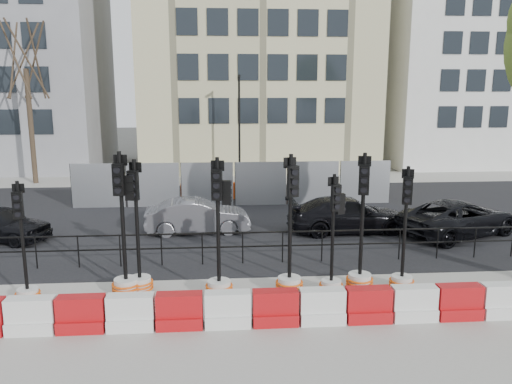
{
  "coord_description": "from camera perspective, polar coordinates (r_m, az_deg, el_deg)",
  "views": [
    {
      "loc": [
        -0.67,
        -13.04,
        5.1
      ],
      "look_at": [
        0.53,
        3.0,
        1.84
      ],
      "focal_mm": 35.0,
      "sensor_mm": 36.0,
      "label": 1
    }
  ],
  "objects": [
    {
      "name": "sidewalk_far",
      "position": [
        29.49,
        -2.93,
        1.49
      ],
      "size": [
        40.0,
        4.0,
        0.02
      ],
      "primitive_type": "cube",
      "color": "gray",
      "rests_on": "ground"
    },
    {
      "name": "traffic_signal_g",
      "position": [
        13.3,
        11.84,
        -7.92
      ],
      "size": [
        0.71,
        0.71,
        3.61
      ],
      "rotation": [
        0.0,
        0.0,
        -0.28
      ],
      "color": "silver",
      "rests_on": "ground"
    },
    {
      "name": "building_cream",
      "position": [
        35.35,
        0.06,
        17.78
      ],
      "size": [
        15.0,
        10.06,
        18.0
      ],
      "color": "beige",
      "rests_on": "ground"
    },
    {
      "name": "traffic_signal_h",
      "position": [
        13.54,
        16.4,
        -8.11
      ],
      "size": [
        0.65,
        0.65,
        3.28
      ],
      "rotation": [
        0.0,
        0.0,
        -0.31
      ],
      "color": "silver",
      "rests_on": "ground"
    },
    {
      "name": "traffic_signal_b",
      "position": [
        13.06,
        -14.71,
        -7.81
      ],
      "size": [
        0.73,
        0.73,
        3.69
      ],
      "rotation": [
        0.0,
        0.0,
        -0.13
      ],
      "color": "silver",
      "rests_on": "ground"
    },
    {
      "name": "car_c",
      "position": [
        18.62,
        10.48,
        -2.59
      ],
      "size": [
        2.25,
        4.63,
        1.29
      ],
      "primitive_type": "imported",
      "rotation": [
        0.0,
        0.0,
        1.62
      ],
      "color": "black",
      "rests_on": "ground"
    },
    {
      "name": "traffic_signal_f",
      "position": [
        12.9,
        8.71,
        -8.43
      ],
      "size": [
        0.61,
        0.61,
        3.12
      ],
      "rotation": [
        0.0,
        0.0,
        0.23
      ],
      "color": "silver",
      "rests_on": "ground"
    },
    {
      "name": "building_grey",
      "position": [
        37.53,
        -25.83,
        13.24
      ],
      "size": [
        11.0,
        9.06,
        14.0
      ],
      "color": "gray",
      "rests_on": "ground"
    },
    {
      "name": "car_d",
      "position": [
        19.34,
        22.12,
        -2.74
      ],
      "size": [
        5.61,
        6.24,
        1.29
      ],
      "primitive_type": "imported",
      "rotation": [
        0.0,
        0.0,
        1.99
      ],
      "color": "black",
      "rests_on": "ground"
    },
    {
      "name": "ground",
      "position": [
        14.02,
        -1.28,
        -9.89
      ],
      "size": [
        120.0,
        120.0,
        0.0
      ],
      "primitive_type": "plane",
      "color": "#51514C",
      "rests_on": "ground"
    },
    {
      "name": "traffic_signal_e",
      "position": [
        12.84,
        3.88,
        -8.42
      ],
      "size": [
        0.71,
        0.71,
        3.6
      ],
      "rotation": [
        0.0,
        0.0,
        0.28
      ],
      "color": "silver",
      "rests_on": "ground"
    },
    {
      "name": "tree_bare_far",
      "position": [
        30.39,
        -24.88,
        13.35
      ],
      "size": [
        2.0,
        2.0,
        9.0
      ],
      "color": "#473828",
      "rests_on": "ground"
    },
    {
      "name": "traffic_signal_c",
      "position": [
        13.2,
        -13.24,
        -8.27
      ],
      "size": [
        0.68,
        0.68,
        3.47
      ],
      "rotation": [
        0.0,
        0.0,
        -0.2
      ],
      "color": "silver",
      "rests_on": "ground"
    },
    {
      "name": "building_white",
      "position": [
        39.34,
        23.21,
        14.78
      ],
      "size": [
        12.0,
        9.06,
        16.0
      ],
      "color": "silver",
      "rests_on": "ground"
    },
    {
      "name": "kerb_railing",
      "position": [
        14.93,
        -1.53,
        -5.76
      ],
      "size": [
        18.0,
        0.04,
        1.0
      ],
      "color": "black",
      "rests_on": "ground"
    },
    {
      "name": "barrier_row",
      "position": [
        11.3,
        -0.51,
        -13.32
      ],
      "size": [
        16.75,
        0.5,
        0.8
      ],
      "color": "#B4120E",
      "rests_on": "ground"
    },
    {
      "name": "road",
      "position": [
        20.69,
        -2.31,
        -2.79
      ],
      "size": [
        40.0,
        14.0,
        0.03
      ],
      "primitive_type": "cube",
      "color": "black",
      "rests_on": "ground"
    },
    {
      "name": "traffic_signal_d",
      "position": [
        12.59,
        -4.23,
        -8.33
      ],
      "size": [
        0.7,
        0.7,
        3.55
      ],
      "rotation": [
        0.0,
        0.0,
        -0.13
      ],
      "color": "silver",
      "rests_on": "ground"
    },
    {
      "name": "lamp_post_far",
      "position": [
        28.11,
        -1.92,
        7.61
      ],
      "size": [
        0.12,
        0.56,
        6.0
      ],
      "color": "black",
      "rests_on": "ground"
    },
    {
      "name": "traffic_signal_a",
      "position": [
        13.5,
        -24.78,
        -8.99
      ],
      "size": [
        0.6,
        0.6,
        3.04
      ],
      "rotation": [
        0.0,
        0.0,
        0.12
      ],
      "color": "silver",
      "rests_on": "ground"
    },
    {
      "name": "car_b",
      "position": [
        18.37,
        -6.69,
        -2.74
      ],
      "size": [
        1.75,
        3.93,
        1.25
      ],
      "primitive_type": "imported",
      "rotation": [
        0.0,
        0.0,
        1.63
      ],
      "color": "#535358",
      "rests_on": "ground"
    },
    {
      "name": "sidewalk_near",
      "position": [
        11.28,
        -0.43,
        -15.38
      ],
      "size": [
        40.0,
        6.0,
        0.02
      ],
      "primitive_type": "cube",
      "color": "gray",
      "rests_on": "ground"
    },
    {
      "name": "heras_fencing",
      "position": [
        23.37,
        -1.18,
        0.47
      ],
      "size": [
        14.33,
        1.72,
        2.0
      ],
      "color": "#95989E",
      "rests_on": "ground"
    }
  ]
}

